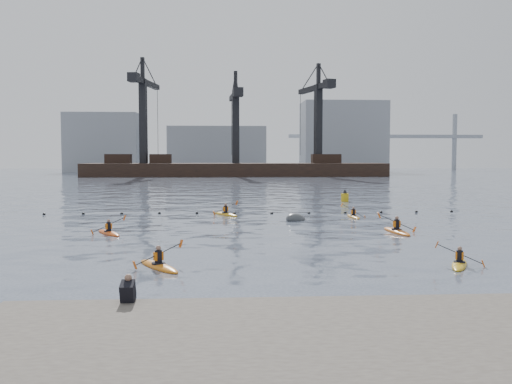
% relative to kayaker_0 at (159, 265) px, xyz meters
% --- Properties ---
extents(ground, '(400.00, 400.00, 0.00)m').
position_rel_kayaker_0_xyz_m(ground, '(5.51, -1.35, -0.10)').
color(ground, '#394254').
rests_on(ground, ground).
extents(quay, '(18.00, 7.12, 1.77)m').
position_rel_kayaker_0_xyz_m(quay, '(5.51, -10.35, -0.10)').
color(quay, '#4C443D').
rests_on(quay, ground).
extents(float_line, '(33.24, 0.73, 0.24)m').
position_rel_kayaker_0_xyz_m(float_line, '(5.01, 21.19, -0.07)').
color(float_line, black).
rests_on(float_line, ground).
extents(barge_pier, '(72.00, 19.30, 29.50)m').
position_rel_kayaker_0_xyz_m(barge_pier, '(5.29, 108.65, 1.80)').
color(barge_pier, black).
rests_on(barge_pier, ground).
extents(skyline, '(141.00, 28.00, 22.00)m').
position_rel_kayaker_0_xyz_m(skyline, '(7.75, 148.93, 9.15)').
color(skyline, gray).
rests_on(skyline, ground).
extents(kayaker_0, '(2.28, 3.09, 1.19)m').
position_rel_kayaker_0_xyz_m(kayaker_0, '(0.00, 0.00, 0.00)').
color(kayaker_0, orange).
rests_on(kayaker_0, ground).
extents(kayaker_1, '(1.83, 2.82, 1.09)m').
position_rel_kayaker_0_xyz_m(kayaker_1, '(12.53, -0.33, -0.01)').
color(kayaker_1, gold).
rests_on(kayaker_1, ground).
extents(kayaker_2, '(2.17, 2.96, 1.17)m').
position_rel_kayaker_0_xyz_m(kayaker_2, '(-4.14, 10.08, -0.00)').
color(kayaker_2, '#D54D14').
rests_on(kayaker_2, ground).
extents(kayaker_3, '(2.00, 2.85, 1.21)m').
position_rel_kayaker_0_xyz_m(kayaker_3, '(12.44, 17.95, -0.01)').
color(kayaker_3, '#C07916').
rests_on(kayaker_3, ground).
extents(kayaker_4, '(2.47, 3.60, 1.38)m').
position_rel_kayaker_0_xyz_m(kayaker_4, '(13.08, 9.64, 0.01)').
color(kayaker_4, '#C65B12').
rests_on(kayaker_4, ground).
extents(kayaker_5, '(2.25, 3.14, 1.22)m').
position_rel_kayaker_0_xyz_m(kayaker_5, '(2.81, 20.17, 0.00)').
color(kayaker_5, gold).
rests_on(kayaker_5, ground).
extents(mooring_buoy, '(2.27, 2.33, 1.36)m').
position_rel_kayaker_0_xyz_m(mooring_buoy, '(7.88, 16.44, -0.10)').
color(mooring_buoy, '#424548').
rests_on(mooring_buoy, ground).
extents(nav_buoy, '(0.77, 0.77, 1.41)m').
position_rel_kayaker_0_xyz_m(nav_buoy, '(15.09, 32.65, 0.33)').
color(nav_buoy, gold).
rests_on(nav_buoy, ground).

